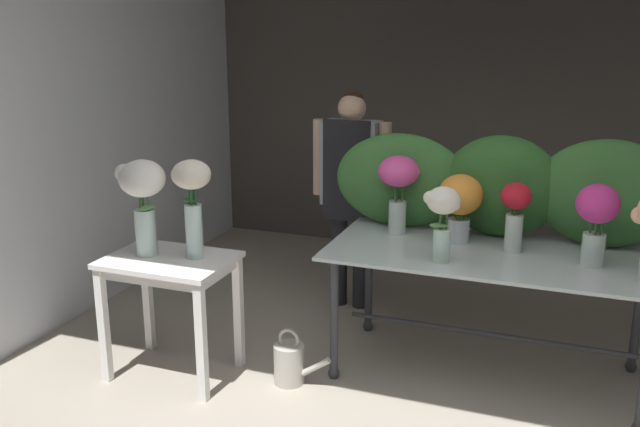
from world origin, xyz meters
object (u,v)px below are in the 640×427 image
Objects in this scene: vase_cream_lisianthus_tall at (192,195)px; vase_sunset_freesia at (460,201)px; vase_crimson_anemones at (515,211)px; watering_can at (290,363)px; vase_white_roses_tall at (142,193)px; vase_magenta_hydrangea at (597,216)px; vase_fuchsia_stock at (398,182)px; display_table_glass at (491,271)px; side_table_white at (170,275)px; florist at (351,179)px; vase_ivory_peonies at (442,214)px.

vase_sunset_freesia is at bearing 26.88° from vase_cream_lisianthus_tall.
watering_can is (-1.17, -0.56, -0.90)m from vase_crimson_anemones.
vase_white_roses_tall is at bearing -169.63° from vase_cream_lisianthus_tall.
watering_can is (-1.60, -0.47, -0.93)m from vase_magenta_hydrangea.
vase_cream_lisianthus_tall reaches higher than vase_fuchsia_stock.
vase_sunset_freesia reaches higher than vase_crimson_anemones.
side_table_white is at bearing -160.21° from display_table_glass.
florist is 3.74× the size of vase_ivory_peonies.
vase_ivory_peonies is 1.41m from vase_cream_lisianthus_tall.
florist is 3.88× the size of vase_crimson_anemones.
vase_white_roses_tall reaches higher than vase_ivory_peonies.
vase_cream_lisianthus_tall reaches higher than vase_ivory_peonies.
vase_sunset_freesia reaches higher than display_table_glass.
vase_ivory_peonies is 1.26m from watering_can.
vase_crimson_anemones is (1.87, 0.69, 0.39)m from side_table_white.
vase_ivory_peonies is at bearing 16.23° from watering_can.
florist is 3.50× the size of vase_magenta_hydrangea.
florist is 1.38m from vase_crimson_anemones.
vase_fuchsia_stock is 0.85× the size of vase_cream_lisianthus_tall.
vase_ivory_peonies reaches higher than vase_sunset_freesia.
vase_fuchsia_stock reaches higher than side_table_white.
side_table_white is 1.78× the size of vase_sunset_freesia.
display_table_glass is at bearing 19.76° from vase_cream_lisianthus_tall.
vase_ivory_peonies is at bearing -132.79° from display_table_glass.
watering_can is at bearing -163.77° from vase_ivory_peonies.
vase_cream_lisianthus_tall is 1.65× the size of watering_can.
vase_sunset_freesia is 0.73× the size of vase_white_roses_tall.
vase_magenta_hydrangea reaches higher than vase_crimson_anemones.
vase_cream_lisianthus_tall is at bearing -111.58° from florist.
florist is at bearing 59.12° from vase_white_roses_tall.
display_table_glass is 0.67m from vase_magenta_hydrangea.
vase_white_roses_tall is at bearing -166.25° from vase_magenta_hydrangea.
vase_fuchsia_stock is at bearing 34.88° from side_table_white.
vase_magenta_hydrangea reaches higher than display_table_glass.
vase_white_roses_tall is 1.31m from watering_can.
vase_cream_lisianthus_tall is (-1.37, -0.31, 0.06)m from vase_ivory_peonies.
vase_magenta_hydrangea is 1.91m from watering_can.
vase_white_roses_tall reaches higher than vase_fuchsia_stock.
vase_sunset_freesia is (0.39, -0.04, -0.08)m from vase_fuchsia_stock.
vase_cream_lisianthus_tall is (-1.62, -0.58, 0.45)m from display_table_glass.
vase_white_roses_tall reaches higher than display_table_glass.
side_table_white is 1.73× the size of vase_ivory_peonies.
vase_white_roses_tall is (-1.67, -0.37, 0.06)m from vase_ivory_peonies.
vase_crimson_anemones is at bearing -9.56° from vase_fuchsia_stock.
florist is at bearing 150.51° from vase_crimson_anemones.
florist is 1.81m from vase_magenta_hydrangea.
vase_white_roses_tall is (-1.92, -0.64, 0.45)m from display_table_glass.
vase_ivory_peonies is 0.48m from vase_crimson_anemones.
vase_fuchsia_stock reaches higher than display_table_glass.
vase_fuchsia_stock reaches higher than vase_sunset_freesia.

